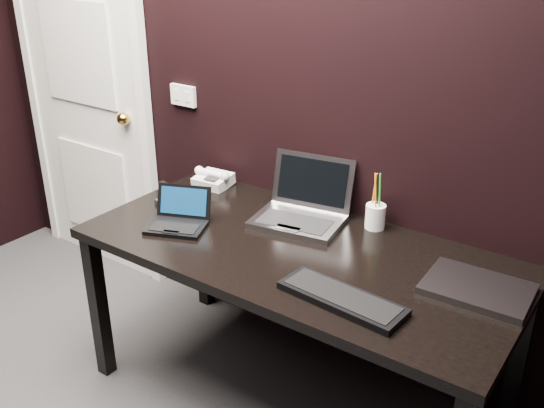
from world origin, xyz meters
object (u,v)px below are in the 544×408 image
Objects in this scene: netbook at (178,220)px; pen_cup at (375,215)px; ext_keyboard at (342,298)px; door at (85,90)px; silver_laptop at (302,210)px; closed_laptop at (477,289)px; mobile_phone at (164,196)px; desk at (296,265)px; desk_phone at (213,179)px.

pen_cup reaches higher than netbook.
door is at bearing 163.06° from ext_keyboard.
silver_laptop is at bearing 134.97° from ext_keyboard.
closed_laptop is (2.32, -0.28, -0.29)m from door.
ext_keyboard is 4.38× the size of mobile_phone.
ext_keyboard is at bearing -34.93° from desk.
desk_phone is at bearing 172.57° from silver_laptop.
desk is at bearing -23.31° from desk_phone.
netbook reaches higher than desk.
desk is at bearing -172.16° from closed_laptop.
netbook reaches higher than desk_phone.
closed_laptop is (1.17, 0.22, -0.02)m from netbook.
door is 1.83m from pen_cup.
mobile_phone is at bearing 167.59° from ext_keyboard.
pen_cup is (0.17, 0.33, 0.13)m from desk.
ext_keyboard is at bearing -27.42° from desk_phone.
desk is at bearing -12.82° from door.
closed_laptop is at bearing 10.58° from netbook.
pen_cup is (0.87, 0.33, 0.02)m from mobile_phone.
ext_keyboard is at bearing -12.41° from mobile_phone.
desk is 7.09× the size of pen_cup.
pen_cup is at bearing 105.74° from ext_keyboard.
desk is 0.53m from netbook.
silver_laptop is 4.03× the size of mobile_phone.
closed_laptop is at bearing -25.17° from pen_cup.
closed_laptop is at bearing -8.85° from silver_laptop.
desk is 4.78× the size of closed_laptop.
netbook is 2.90× the size of mobile_phone.
pen_cup is at bearing 154.83° from closed_laptop.
netbook is 0.51m from silver_laptop.
desk is 16.83× the size of mobile_phone.
desk is 8.59× the size of desk_phone.
mobile_phone is 0.93m from pen_cup.
desk_phone is (-0.98, 0.51, 0.02)m from ext_keyboard.
closed_laptop is 1.48× the size of pen_cup.
silver_laptop is 1.70× the size of pen_cup.
ext_keyboard is 1.24× the size of closed_laptop.
ext_keyboard is (1.97, -0.60, -0.29)m from door.
pen_cup reaches higher than ext_keyboard.
desk is at bearing 145.07° from ext_keyboard.
door is at bearing 173.03° from closed_laptop.
pen_cup is (-0.16, 0.55, 0.04)m from ext_keyboard.
silver_laptop reaches higher than mobile_phone.
closed_laptop is 1.80× the size of desk_phone.
mobile_phone is (0.94, -0.37, -0.27)m from door.
door is at bearing 178.48° from pen_cup.
netbook is at bearing -169.42° from closed_laptop.
netbook is 0.83m from ext_keyboard.
door is 2.35m from closed_laptop.
silver_laptop reaches higher than pen_cup.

